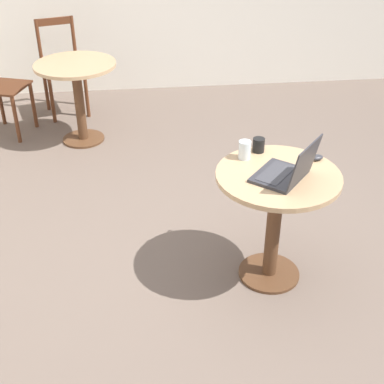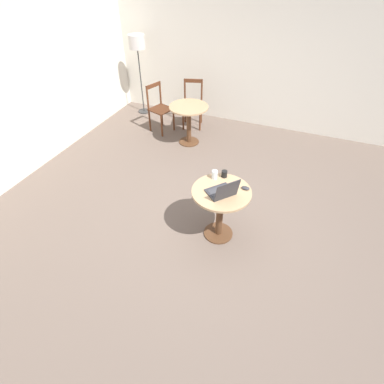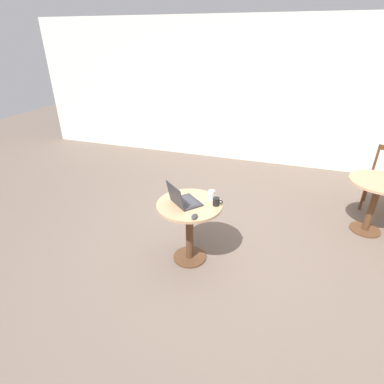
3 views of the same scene
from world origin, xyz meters
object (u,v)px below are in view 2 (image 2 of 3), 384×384
at_px(cafe_table_mid, 189,116).
at_px(laptop, 222,191).
at_px(drinking_glass, 214,175).
at_px(floor_lamp, 137,46).
at_px(chair_mid_back, 159,109).
at_px(mouse, 245,188).
at_px(mug, 224,174).
at_px(cafe_table_near, 221,203).
at_px(chair_mid_right, 193,104).

height_order(cafe_table_mid, laptop, laptop).
bearing_deg(drinking_glass, laptop, -144.76).
bearing_deg(floor_lamp, chair_mid_back, -130.46).
distance_m(laptop, mouse, 0.30).
bearing_deg(cafe_table_mid, mug, -145.61).
relative_size(laptop, drinking_glass, 3.74).
bearing_deg(cafe_table_near, chair_mid_right, 28.24).
xyz_separation_m(cafe_table_near, chair_mid_right, (2.77, 1.49, -0.09)).
relative_size(cafe_table_mid, mouse, 7.41).
distance_m(cafe_table_mid, mouse, 2.48).
relative_size(floor_lamp, mouse, 16.18).
distance_m(mouse, mug, 0.34).
distance_m(floor_lamp, mug, 3.88).
bearing_deg(mug, mouse, -115.33).
bearing_deg(mug, chair_mid_right, 29.92).
distance_m(chair_mid_back, floor_lamp, 1.37).
bearing_deg(drinking_glass, cafe_table_mid, 30.94).
bearing_deg(chair_mid_back, mug, -136.12).
bearing_deg(drinking_glass, floor_lamp, 43.40).
xyz_separation_m(floor_lamp, mouse, (-2.84, -3.03, -0.64)).
height_order(mug, drinking_glass, drinking_glass).
bearing_deg(laptop, chair_mid_right, 28.13).
xyz_separation_m(cafe_table_near, mug, (0.28, 0.06, 0.23)).
bearing_deg(laptop, mouse, -48.34).
height_order(floor_lamp, mug, floor_lamp).
distance_m(cafe_table_mid, drinking_glass, 2.20).
distance_m(cafe_table_near, cafe_table_mid, 2.44).
bearing_deg(chair_mid_right, mug, -150.08).
height_order(cafe_table_near, cafe_table_mid, same).
height_order(chair_mid_right, laptop, laptop).
relative_size(mouse, mug, 0.91).
xyz_separation_m(mouse, mug, (0.15, 0.31, 0.03)).
relative_size(chair_mid_back, chair_mid_right, 1.00).
bearing_deg(mug, drinking_glass, 127.31).
bearing_deg(mug, cafe_table_mid, 34.39).
bearing_deg(mouse, drinking_glass, 80.91).
xyz_separation_m(mug, drinking_glass, (-0.08, 0.10, 0.01)).
xyz_separation_m(chair_mid_back, floor_lamp, (0.65, 0.76, 0.93)).
bearing_deg(mouse, chair_mid_right, 33.45).
distance_m(chair_mid_back, chair_mid_right, 0.69).
bearing_deg(cafe_table_mid, mouse, -141.62).
height_order(cafe_table_mid, chair_mid_right, chair_mid_right).
xyz_separation_m(chair_mid_right, mug, (-2.49, -1.43, 0.32)).
relative_size(cafe_table_near, mug, 6.75).
distance_m(cafe_table_mid, chair_mid_back, 0.78).
xyz_separation_m(cafe_table_near, chair_mid_back, (2.33, 2.02, -0.09)).
distance_m(chair_mid_back, mug, 2.85).
height_order(floor_lamp, drinking_glass, floor_lamp).
distance_m(chair_mid_right, mug, 2.89).
distance_m(chair_mid_back, drinking_glass, 2.84).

